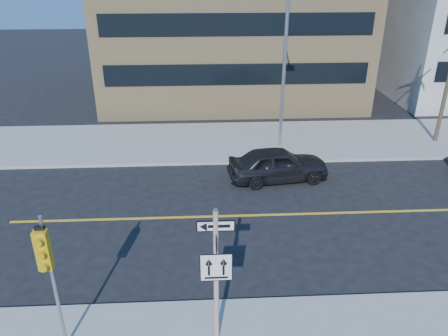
{
  "coord_description": "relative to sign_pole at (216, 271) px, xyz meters",
  "views": [
    {
      "loc": [
        -0.26,
        -11.19,
        9.37
      ],
      "look_at": [
        0.54,
        4.0,
        2.17
      ],
      "focal_mm": 35.0,
      "sensor_mm": 36.0,
      "label": 1
    }
  ],
  "objects": [
    {
      "name": "ground",
      "position": [
        0.0,
        2.51,
        -2.44
      ],
      "size": [
        120.0,
        120.0,
        0.0
      ],
      "primitive_type": "plane",
      "color": "black",
      "rests_on": "ground"
    },
    {
      "name": "sign_pole",
      "position": [
        0.0,
        0.0,
        0.0
      ],
      "size": [
        0.92,
        0.92,
        4.06
      ],
      "color": "silver",
      "rests_on": "near_sidewalk"
    },
    {
      "name": "streetlight_a",
      "position": [
        4.0,
        13.27,
        2.32
      ],
      "size": [
        0.55,
        2.25,
        8.0
      ],
      "color": "gray",
      "rests_on": "far_sidewalk"
    },
    {
      "name": "traffic_signal",
      "position": [
        -4.0,
        -0.15,
        0.59
      ],
      "size": [
        0.32,
        0.45,
        4.0
      ],
      "color": "gray",
      "rests_on": "near_sidewalk"
    },
    {
      "name": "parked_car_a",
      "position": [
        3.25,
        9.7,
        -1.64
      ],
      "size": [
        2.45,
        4.87,
        1.59
      ],
      "primitive_type": "imported",
      "rotation": [
        0.0,
        0.0,
        1.7
      ],
      "color": "black",
      "rests_on": "ground"
    }
  ]
}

